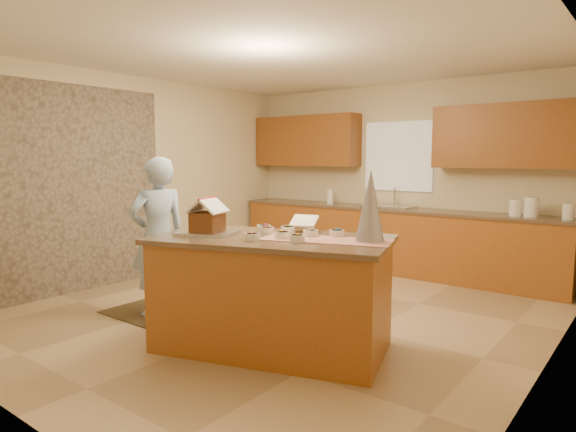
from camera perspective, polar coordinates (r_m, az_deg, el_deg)
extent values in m
plane|color=tan|center=(5.41, -0.46, -10.85)|extent=(5.50, 5.50, 0.00)
plane|color=silver|center=(5.27, -0.49, 18.39)|extent=(5.50, 5.50, 0.00)
plane|color=beige|center=(7.52, 12.58, 4.39)|extent=(5.50, 5.50, 0.00)
plane|color=beige|center=(3.45, -29.88, 1.12)|extent=(5.50, 5.50, 0.00)
plane|color=beige|center=(6.99, -16.88, 4.10)|extent=(5.50, 5.50, 0.00)
plane|color=beige|center=(4.13, 28.02, 2.00)|extent=(5.50, 5.50, 0.00)
plane|color=gray|center=(6.54, -22.45, 2.85)|extent=(0.00, 2.50, 2.50)
cube|color=white|center=(7.49, 12.54, 6.68)|extent=(1.05, 0.03, 1.00)
cube|color=#9F5220|center=(7.35, 11.41, -2.77)|extent=(4.80, 0.60, 0.88)
cube|color=brown|center=(7.29, 11.49, 0.80)|extent=(4.85, 0.63, 0.04)
cube|color=brown|center=(8.15, 2.10, 8.58)|extent=(1.85, 0.35, 0.80)
cube|color=brown|center=(6.84, 24.02, 8.37)|extent=(1.85, 0.35, 0.80)
cube|color=silver|center=(7.29, 11.49, 0.72)|extent=(0.70, 0.45, 0.12)
cylinder|color=silver|center=(7.43, 12.13, 2.14)|extent=(0.03, 0.03, 0.28)
cube|color=#9F5220|center=(4.30, -1.87, -9.08)|extent=(2.09, 1.48, 0.93)
cube|color=brown|center=(4.19, -1.89, -2.71)|extent=(2.20, 1.58, 0.04)
cube|color=#A91E0C|center=(4.04, 4.36, -2.74)|extent=(1.12, 0.68, 0.01)
cube|color=silver|center=(4.39, -9.19, -1.92)|extent=(0.57, 0.49, 0.03)
cube|color=white|center=(4.50, 1.86, -0.58)|extent=(0.28, 0.24, 0.10)
cone|color=#BAB8C6|center=(3.98, 9.42, 1.20)|extent=(0.29, 0.29, 0.58)
cube|color=black|center=(5.49, -14.72, -10.76)|extent=(1.11, 0.72, 0.01)
imported|color=#92ABD0|center=(5.26, -14.65, -2.32)|extent=(0.55, 0.68, 1.63)
cylinder|color=white|center=(6.71, 24.61, 0.86)|extent=(0.15, 0.15, 0.20)
cylinder|color=white|center=(6.67, 26.12, 0.92)|extent=(0.17, 0.17, 0.24)
cylinder|color=white|center=(6.61, 29.46, 0.44)|extent=(0.13, 0.13, 0.18)
cylinder|color=white|center=(7.76, 4.86, 2.23)|extent=(0.10, 0.10, 0.22)
cube|color=brown|center=(4.37, -9.21, -0.66)|extent=(0.30, 0.31, 0.17)
cube|color=white|center=(4.39, -10.01, 1.22)|extent=(0.24, 0.33, 0.13)
cube|color=white|center=(4.33, -8.47, 1.16)|extent=(0.24, 0.33, 0.13)
cylinder|color=red|center=(4.35, -9.26, 1.98)|extent=(0.11, 0.29, 0.02)
cylinder|color=#368FCB|center=(4.22, 5.63, -1.98)|extent=(0.13, 0.13, 0.06)
cylinder|color=green|center=(4.42, -0.01, -1.57)|extent=(0.13, 0.13, 0.06)
cylinder|color=#E64528|center=(4.37, -2.49, -1.66)|extent=(0.13, 0.13, 0.06)
cylinder|color=#993377|center=(4.51, -2.78, -1.41)|extent=(0.13, 0.13, 0.06)
cylinder|color=orange|center=(3.94, 1.05, -2.59)|extent=(0.13, 0.13, 0.06)
cylinder|color=white|center=(4.21, 2.61, -1.99)|extent=(0.13, 0.13, 0.06)
cylinder|color=#F17281|center=(4.03, -4.12, -2.40)|extent=(0.13, 0.13, 0.06)
cylinder|color=yellow|center=(4.10, -0.65, -2.21)|extent=(0.13, 0.13, 0.06)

